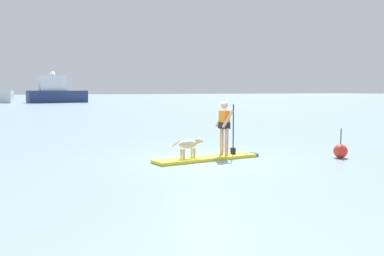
% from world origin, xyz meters
% --- Properties ---
extents(ground_plane, '(400.00, 400.00, 0.00)m').
position_xyz_m(ground_plane, '(0.00, 0.00, 0.00)').
color(ground_plane, gray).
extents(paddleboard, '(3.71, 1.10, 0.10)m').
position_xyz_m(paddleboard, '(0.23, 0.02, 0.05)').
color(paddleboard, yellow).
rests_on(paddleboard, ground_plane).
extents(person_paddler, '(0.63, 0.51, 1.68)m').
position_xyz_m(person_paddler, '(0.69, 0.07, 1.08)').
color(person_paddler, tan).
rests_on(person_paddler, paddleboard).
extents(dog, '(1.07, 0.28, 0.59)m').
position_xyz_m(dog, '(-0.58, -0.06, 0.50)').
color(dog, '#CCB78C').
rests_on(dog, paddleboard).
extents(moored_boat_far_port, '(9.83, 4.06, 5.18)m').
position_xyz_m(moored_boat_far_port, '(3.84, 63.68, 1.70)').
color(moored_boat_far_port, navy).
rests_on(moored_boat_far_port, ground_plane).
extents(marker_buoy, '(0.44, 0.44, 0.94)m').
position_xyz_m(marker_buoy, '(4.01, -1.44, 0.22)').
color(marker_buoy, red).
rests_on(marker_buoy, ground_plane).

